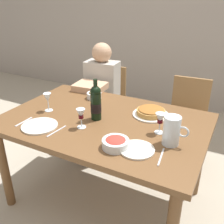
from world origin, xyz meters
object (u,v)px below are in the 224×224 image
(dining_table, at_px, (104,130))
(olive_bowl, at_px, (94,95))
(chair_left, at_px, (107,100))
(baked_tart, at_px, (151,112))
(dinner_plate_left_setting, at_px, (40,126))
(dinner_plate_right_setting, at_px, (137,150))
(chair_right, at_px, (187,117))
(water_pitcher, at_px, (171,132))
(salad_bowl, at_px, (116,143))
(wine_glass_right_diner, at_px, (160,119))
(wine_glass_centre, at_px, (48,98))
(diner_left, at_px, (98,98))
(wine_glass_left_diner, at_px, (81,115))
(wine_bottle, at_px, (96,103))

(dining_table, relative_size, olive_bowl, 11.60)
(olive_bowl, distance_m, chair_left, 0.67)
(baked_tart, relative_size, dinner_plate_left_setting, 1.10)
(dinner_plate_right_setting, distance_m, chair_right, 1.18)
(water_pitcher, height_order, salad_bowl, water_pitcher)
(wine_glass_right_diner, height_order, wine_glass_centre, wine_glass_centre)
(water_pitcher, distance_m, diner_left, 1.26)
(dining_table, bearing_deg, dinner_plate_left_setting, -138.20)
(dinner_plate_right_setting, bearing_deg, chair_right, 86.63)
(dining_table, xyz_separation_m, salad_bowl, (0.25, -0.30, 0.13))
(salad_bowl, distance_m, diner_left, 1.19)
(dining_table, distance_m, wine_glass_left_diner, 0.27)
(olive_bowl, xyz_separation_m, wine_glass_left_diner, (0.20, -0.50, 0.07))
(baked_tart, bearing_deg, chair_right, 76.25)
(wine_bottle, height_order, water_pitcher, wine_bottle)
(dining_table, height_order, dinner_plate_right_setting, dinner_plate_right_setting)
(dining_table, relative_size, baked_tart, 5.38)
(water_pitcher, xyz_separation_m, dinner_plate_left_setting, (-0.88, -0.20, -0.08))
(wine_glass_centre, bearing_deg, wine_glass_right_diner, 4.24)
(olive_bowl, distance_m, diner_left, 0.41)
(wine_glass_centre, bearing_deg, diner_left, 88.13)
(chair_left, bearing_deg, diner_left, 89.17)
(dining_table, distance_m, wine_glass_right_diner, 0.47)
(wine_glass_right_diner, bearing_deg, dining_table, -179.91)
(wine_bottle, xyz_separation_m, chair_left, (-0.40, 0.91, -0.39))
(wine_bottle, bearing_deg, olive_bowl, 123.33)
(water_pitcher, relative_size, salad_bowl, 1.13)
(baked_tart, xyz_separation_m, wine_glass_left_diner, (-0.36, -0.41, 0.07))
(olive_bowl, bearing_deg, dinner_plate_right_setting, -42.10)
(wine_glass_left_diner, bearing_deg, dinner_plate_right_setting, -10.96)
(dining_table, xyz_separation_m, chair_left, (-0.46, 0.90, -0.17))
(salad_bowl, distance_m, wine_glass_left_diner, 0.35)
(wine_bottle, distance_m, chair_left, 1.07)
(wine_glass_right_diner, bearing_deg, dinner_plate_right_setting, -100.59)
(wine_glass_centre, relative_size, dinner_plate_left_setting, 0.58)
(dinner_plate_left_setting, bearing_deg, diner_left, 95.69)
(wine_glass_left_diner, distance_m, diner_left, 0.95)
(wine_bottle, xyz_separation_m, wine_glass_centre, (-0.41, -0.05, -0.03))
(diner_left, bearing_deg, wine_glass_centre, 83.21)
(dinner_plate_left_setting, xyz_separation_m, dinner_plate_right_setting, (0.72, 0.04, 0.00))
(wine_glass_left_diner, relative_size, chair_left, 0.16)
(wine_bottle, height_order, wine_glass_centre, wine_bottle)
(dinner_plate_left_setting, xyz_separation_m, chair_left, (-0.11, 1.20, -0.27))
(water_pitcher, height_order, dinner_plate_left_setting, water_pitcher)
(wine_glass_left_diner, height_order, chair_left, wine_glass_left_diner)
(olive_bowl, xyz_separation_m, diner_left, (-0.16, 0.34, -0.18))
(diner_left, bearing_deg, dining_table, 118.77)
(wine_bottle, xyz_separation_m, diner_left, (-0.39, 0.68, -0.27))
(wine_bottle, xyz_separation_m, dinner_plate_right_setting, (0.43, -0.25, -0.12))
(dinner_plate_right_setting, height_order, chair_left, chair_left)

